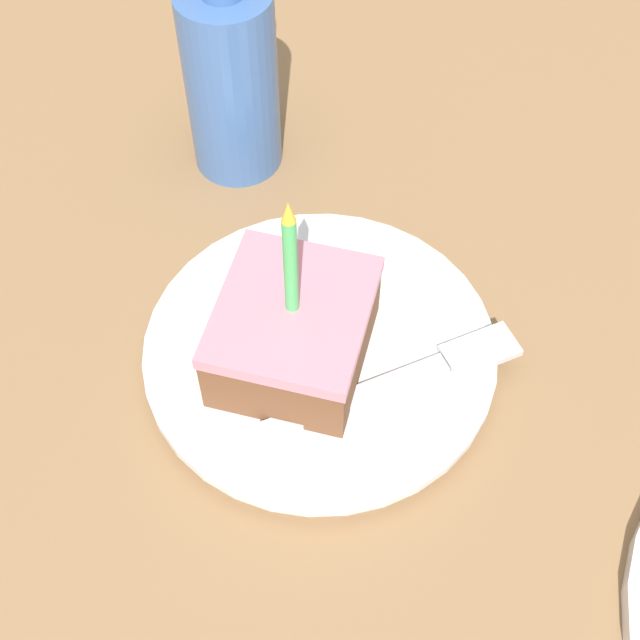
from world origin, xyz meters
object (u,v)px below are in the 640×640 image
Objects in this scene: plate at (320,351)px; fork at (413,376)px; cake_slice at (293,331)px; bottle at (231,74)px.

plate is 1.57× the size of fork.
fork is at bearing 1.67° from cake_slice.
plate is 0.20m from bottle.
bottle is at bearing 118.05° from cake_slice.
cake_slice is at bearing -178.33° from fork.
bottle reaches higher than fork.
fork is (0.06, -0.01, 0.01)m from plate.
fork is 0.73× the size of bottle.
bottle is at bearing 134.00° from fork.
bottle is (-0.10, 0.16, 0.07)m from plate.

